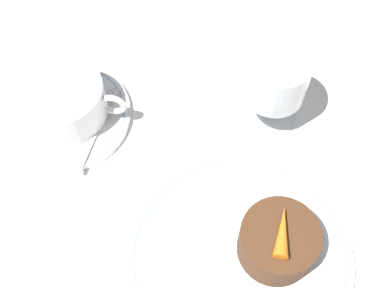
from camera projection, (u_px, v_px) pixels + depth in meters
The scene contains 8 objects.
ground_plane at pixel (217, 239), 0.58m from camera, with size 3.00×3.00×0.00m, color white.
dinner_plate at pixel (241, 258), 0.57m from camera, with size 0.24×0.24×0.01m.
saucer at pixel (70, 115), 0.65m from camera, with size 0.15×0.15×0.01m.
coffee_cup at pixel (66, 100), 0.62m from camera, with size 0.13×0.10×0.05m.
spoon at pixel (105, 119), 0.64m from camera, with size 0.03×0.12×0.00m.
wine_glass at pixel (279, 81), 0.59m from camera, with size 0.07×0.07×0.11m.
dessert_cake at pixel (281, 242), 0.54m from camera, with size 0.08×0.08×0.05m.
carrot_garnish at pixel (286, 232), 0.51m from camera, with size 0.02×0.05×0.02m.
Camera 1 is at (-0.00, -0.19, 0.56)m, focal length 50.00 mm.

